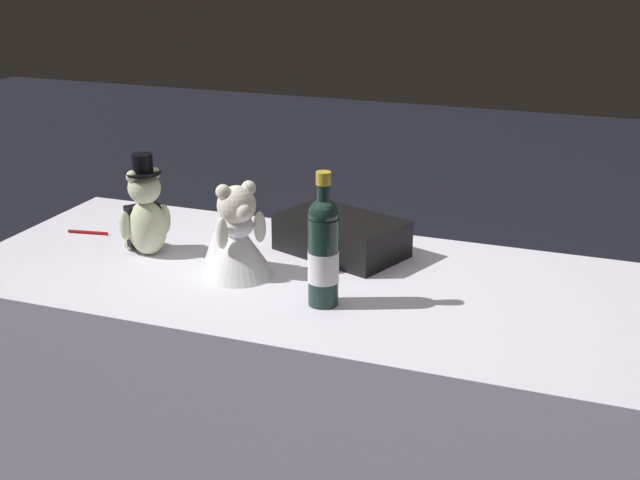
% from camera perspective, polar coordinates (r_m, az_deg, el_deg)
% --- Properties ---
extents(reception_table, '(1.86, 0.77, 0.72)m').
position_cam_1_polar(reception_table, '(2.28, 0.00, -10.89)').
color(reception_table, white).
rests_on(reception_table, ground_plane).
extents(teddy_bear_groom, '(0.14, 0.13, 0.28)m').
position_cam_1_polar(teddy_bear_groom, '(2.30, -11.76, 1.71)').
color(teddy_bear_groom, beige).
rests_on(teddy_bear_groom, reception_table).
extents(teddy_bear_bride, '(0.24, 0.23, 0.24)m').
position_cam_1_polar(teddy_bear_bride, '(2.13, -5.79, 0.33)').
color(teddy_bear_bride, white).
rests_on(teddy_bear_bride, reception_table).
extents(champagne_bottle, '(0.07, 0.07, 0.32)m').
position_cam_1_polar(champagne_bottle, '(1.92, 0.23, -0.70)').
color(champagne_bottle, '#1B332B').
rests_on(champagne_bottle, reception_table).
extents(signing_pen, '(0.13, 0.03, 0.01)m').
position_cam_1_polar(signing_pen, '(2.52, -15.56, 0.51)').
color(signing_pen, maroon).
rests_on(signing_pen, reception_table).
extents(gift_case_black, '(0.38, 0.30, 0.10)m').
position_cam_1_polar(gift_case_black, '(2.27, 1.46, 0.30)').
color(gift_case_black, black).
rests_on(gift_case_black, reception_table).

